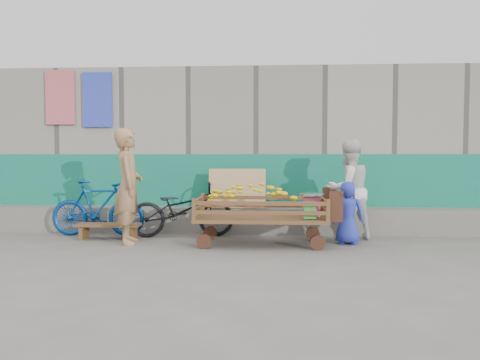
# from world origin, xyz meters

# --- Properties ---
(ground) EXTENTS (80.00, 80.00, 0.00)m
(ground) POSITION_xyz_m (0.00, 0.00, 0.00)
(ground) COLOR #5D5955
(ground) RESTS_ON ground
(building_wall) EXTENTS (12.00, 3.50, 3.00)m
(building_wall) POSITION_xyz_m (-0.00, 4.05, 1.47)
(building_wall) COLOR gray
(building_wall) RESTS_ON ground
(banana_cart) EXTENTS (2.18, 1.00, 0.93)m
(banana_cart) POSITION_xyz_m (0.70, 1.23, 0.63)
(banana_cart) COLOR brown
(banana_cart) RESTS_ON ground
(bench) EXTENTS (1.03, 0.31, 0.26)m
(bench) POSITION_xyz_m (-1.77, 1.54, 0.19)
(bench) COLOR brown
(bench) RESTS_ON ground
(vendor_man) EXTENTS (0.58, 0.74, 1.80)m
(vendor_man) POSITION_xyz_m (-1.33, 1.22, 0.90)
(vendor_man) COLOR #9C744B
(vendor_man) RESTS_ON ground
(woman) EXTENTS (0.98, 0.89, 1.64)m
(woman) POSITION_xyz_m (2.15, 1.76, 0.82)
(woman) COLOR silver
(woman) RESTS_ON ground
(child) EXTENTS (0.53, 0.40, 0.98)m
(child) POSITION_xyz_m (2.08, 1.37, 0.49)
(child) COLOR #2533A8
(child) RESTS_ON ground
(bicycle_dark) EXTENTS (1.84, 0.90, 0.92)m
(bicycle_dark) POSITION_xyz_m (-0.61, 1.85, 0.46)
(bicycle_dark) COLOR black
(bicycle_dark) RESTS_ON ground
(bicycle_blue) EXTENTS (1.60, 0.50, 0.96)m
(bicycle_blue) POSITION_xyz_m (-2.06, 1.85, 0.48)
(bicycle_blue) COLOR navy
(bicycle_blue) RESTS_ON ground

